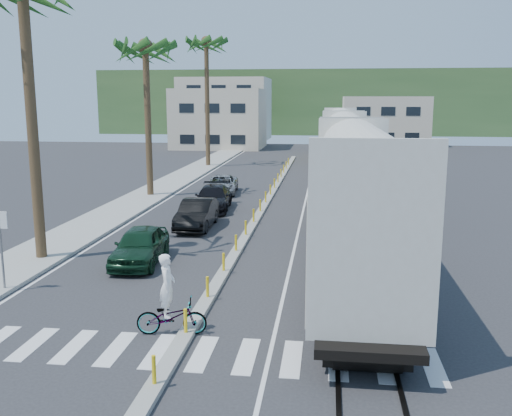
# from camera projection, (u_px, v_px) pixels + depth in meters

# --- Properties ---
(ground) EXTENTS (140.00, 140.00, 0.00)m
(ground) POSITION_uv_depth(u_px,v_px,m) (194.00, 324.00, 17.28)
(ground) COLOR #28282B
(ground) RESTS_ON ground
(sidewalk) EXTENTS (3.00, 90.00, 0.15)m
(sidewalk) POSITION_uv_depth(u_px,v_px,m) (160.00, 189.00, 42.67)
(sidewalk) COLOR gray
(sidewalk) RESTS_ON ground
(rails) EXTENTS (1.56, 100.00, 0.06)m
(rails) POSITION_uv_depth(u_px,v_px,m) (341.00, 187.00, 43.94)
(rails) COLOR black
(rails) RESTS_ON ground
(median) EXTENTS (0.45, 60.00, 0.85)m
(median) POSITION_uv_depth(u_px,v_px,m) (266.00, 203.00, 36.71)
(median) COLOR gray
(median) RESTS_ON ground
(crosswalk) EXTENTS (14.00, 2.20, 0.01)m
(crosswalk) POSITION_uv_depth(u_px,v_px,m) (177.00, 352.00, 15.33)
(crosswalk) COLOR silver
(crosswalk) RESTS_ON ground
(lane_markings) EXTENTS (9.42, 90.00, 0.01)m
(lane_markings) POSITION_uv_depth(u_px,v_px,m) (244.00, 191.00, 41.90)
(lane_markings) COLOR silver
(lane_markings) RESTS_ON ground
(freight_train) EXTENTS (3.00, 60.94, 5.85)m
(freight_train) POSITION_uv_depth(u_px,v_px,m) (344.00, 154.00, 39.62)
(freight_train) COLOR beige
(freight_train) RESTS_ON ground
(palm_trees) EXTENTS (3.50, 37.20, 13.75)m
(palm_trees) POSITION_uv_depth(u_px,v_px,m) (151.00, 37.00, 38.35)
(palm_trees) COLOR brown
(palm_trees) RESTS_ON ground
(street_sign) EXTENTS (0.60, 0.08, 3.00)m
(street_sign) POSITION_uv_depth(u_px,v_px,m) (0.00, 238.00, 19.75)
(street_sign) COLOR slate
(street_sign) RESTS_ON ground
(buildings) EXTENTS (38.00, 27.00, 10.00)m
(buildings) POSITION_uv_depth(u_px,v_px,m) (261.00, 114.00, 87.05)
(buildings) COLOR beige
(buildings) RESTS_ON ground
(hillside) EXTENTS (80.00, 20.00, 12.00)m
(hillside) POSITION_uv_depth(u_px,v_px,m) (309.00, 102.00, 113.57)
(hillside) COLOR #385628
(hillside) RESTS_ON ground
(car_lead) EXTENTS (2.38, 4.69, 1.52)m
(car_lead) POSITION_uv_depth(u_px,v_px,m) (140.00, 246.00, 23.46)
(car_lead) COLOR #10311D
(car_lead) RESTS_ON ground
(car_second) EXTENTS (1.70, 4.61, 1.51)m
(car_second) POSITION_uv_depth(u_px,v_px,m) (197.00, 214.00, 29.92)
(car_second) COLOR black
(car_second) RESTS_ON ground
(car_third) EXTENTS (2.83, 5.38, 1.47)m
(car_third) POSITION_uv_depth(u_px,v_px,m) (213.00, 198.00, 34.80)
(car_third) COLOR black
(car_third) RESTS_ON ground
(car_rear) EXTENTS (3.03, 5.06, 1.29)m
(car_rear) POSITION_uv_depth(u_px,v_px,m) (222.00, 184.00, 40.90)
(car_rear) COLOR #97999B
(car_rear) RESTS_ON ground
(cyclist) EXTENTS (1.25, 2.21, 2.40)m
(cyclist) POSITION_uv_depth(u_px,v_px,m) (171.00, 309.00, 16.38)
(cyclist) COLOR #9EA0A5
(cyclist) RESTS_ON ground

